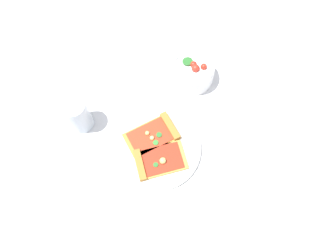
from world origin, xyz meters
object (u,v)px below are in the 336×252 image
at_px(salad_bowl, 193,72).
at_px(pizza_slice_far, 155,134).
at_px(plate, 157,148).
at_px(soda_glass, 78,115).
at_px(paper_napkin, 243,177).
at_px(pizza_slice_near, 157,161).

bearing_deg(salad_bowl, pizza_slice_far, 65.61).
xyz_separation_m(plate, salad_bowl, (-0.09, -0.25, 0.03)).
distance_m(salad_bowl, soda_glass, 0.37).
distance_m(salad_bowl, paper_napkin, 0.35).
height_order(plate, paper_napkin, plate).
height_order(plate, salad_bowl, salad_bowl).
xyz_separation_m(pizza_slice_near, soda_glass, (0.24, -0.10, 0.03)).
height_order(plate, soda_glass, soda_glass).
bearing_deg(paper_napkin, soda_glass, -14.13).
bearing_deg(pizza_slice_far, soda_glass, -6.25).
distance_m(pizza_slice_far, paper_napkin, 0.28).
bearing_deg(pizza_slice_near, paper_napkin, 175.94).
bearing_deg(paper_napkin, pizza_slice_near, -4.06).
distance_m(plate, pizza_slice_near, 0.04).
bearing_deg(soda_glass, paper_napkin, 165.87).
height_order(soda_glass, paper_napkin, soda_glass).
xyz_separation_m(pizza_slice_near, paper_napkin, (-0.25, 0.02, -0.02)).
distance_m(pizza_slice_near, salad_bowl, 0.31).
bearing_deg(pizza_slice_near, salad_bowl, -105.78).
distance_m(pizza_slice_far, salad_bowl, 0.24).
bearing_deg(salad_bowl, paper_napkin, 117.80).
xyz_separation_m(pizza_slice_near, salad_bowl, (-0.08, -0.29, 0.02)).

